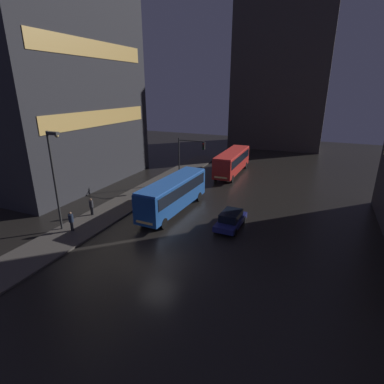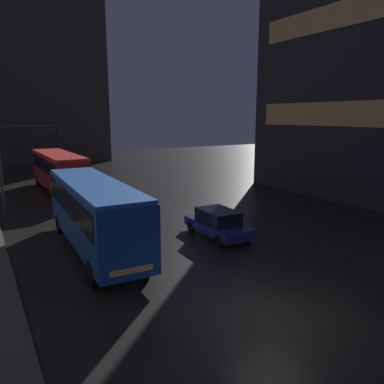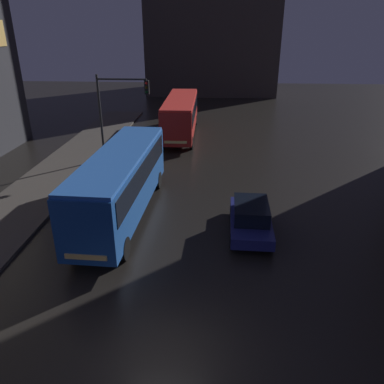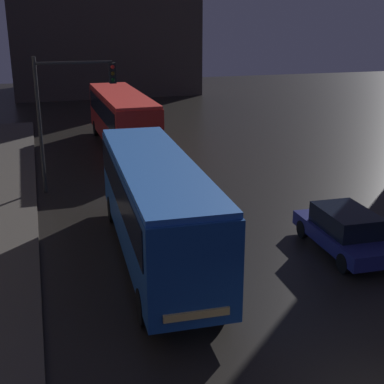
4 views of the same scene
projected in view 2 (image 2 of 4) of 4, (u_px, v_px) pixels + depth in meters
name	position (u px, v px, depth m)	size (l,w,h in m)	color
ground_plane	(272.00, 316.00, 12.24)	(120.00, 120.00, 0.00)	black
building_far_backdrop	(32.00, 64.00, 52.60)	(18.07, 12.00, 27.19)	#383333
bus_near	(94.00, 209.00, 17.81)	(2.75, 10.58, 3.41)	#194793
bus_far	(59.00, 168.00, 31.93)	(2.69, 10.96, 3.32)	#AD1E19
car_taxi	(218.00, 223.00, 20.19)	(1.99, 4.39, 1.49)	navy
traffic_light_main	(21.00, 153.00, 23.35)	(3.55, 0.35, 6.08)	#2D2D2D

